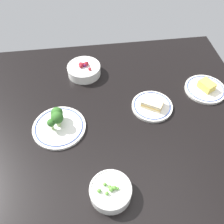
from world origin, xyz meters
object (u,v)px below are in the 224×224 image
(bowl_peas, at_px, (111,191))
(bowl_berries, at_px, (84,70))
(plate_sandwich, at_px, (152,105))
(plate_broccoli, at_px, (58,124))
(plate_cheese, at_px, (205,88))

(bowl_peas, height_order, bowl_berries, bowl_berries)
(plate_sandwich, xyz_separation_m, bowl_berries, (-0.28, 0.26, 0.01))
(plate_sandwich, distance_m, plate_broccoli, 0.40)
(plate_broccoli, bearing_deg, plate_sandwich, 7.81)
(bowl_peas, bearing_deg, plate_cheese, 41.09)
(bowl_berries, bearing_deg, plate_cheese, -19.05)
(plate_sandwich, height_order, bowl_peas, bowl_peas)
(plate_broccoli, distance_m, bowl_peas, 0.35)
(plate_sandwich, distance_m, bowl_peas, 0.43)
(plate_sandwich, relative_size, bowl_berries, 1.10)
(plate_cheese, bearing_deg, bowl_berries, 160.95)
(plate_broccoli, xyz_separation_m, bowl_peas, (0.17, -0.31, 0.01))
(plate_sandwich, bearing_deg, plate_cheese, 14.66)
(plate_sandwich, distance_m, plate_cheese, 0.28)
(plate_cheese, distance_m, plate_broccoli, 0.68)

